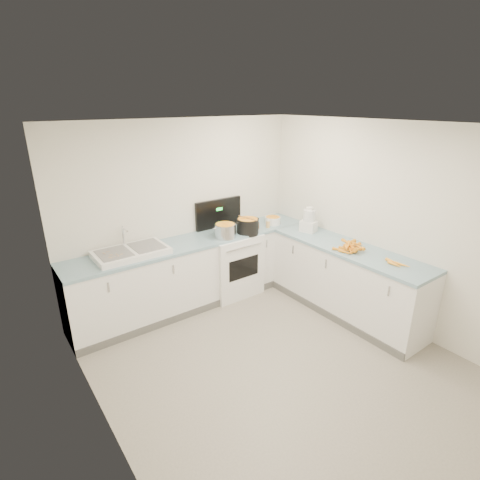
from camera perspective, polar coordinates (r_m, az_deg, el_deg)
floor at (r=4.33m, az=5.70°, el=-18.27°), size 3.50×4.00×0.00m
ceiling at (r=3.38m, az=7.24°, el=16.92°), size 3.50×4.00×0.00m
wall_back at (r=5.23m, az=-8.53°, el=4.16°), size 3.50×0.00×2.50m
wall_left at (r=2.92m, az=-20.52°, el=-10.84°), size 0.00×4.00×2.50m
wall_right at (r=4.97m, az=21.50°, el=2.04°), size 0.00×4.00×2.50m
counter_back at (r=5.26m, az=-6.54°, el=-4.75°), size 3.50×0.62×0.94m
counter_right at (r=5.17m, az=15.79°, el=-5.89°), size 0.62×2.20×0.94m
stove at (r=5.51m, az=-1.50°, el=-3.35°), size 0.76×0.65×1.36m
sink at (r=4.72m, az=-16.27°, el=-1.77°), size 0.86×0.52×0.31m
steel_pot at (r=5.10m, az=-2.27°, el=1.31°), size 0.38×0.38×0.21m
black_pot at (r=5.29m, az=1.19°, el=2.10°), size 0.32×0.32×0.22m
wooden_spoon at (r=5.26m, az=1.20°, el=3.35°), size 0.08×0.34×0.01m
mixing_bowl at (r=5.70m, az=5.00°, el=3.00°), size 0.30×0.30×0.11m
extract_bottle at (r=5.46m, az=2.74°, el=2.21°), size 0.04×0.04×0.10m
spice_jar at (r=5.53m, az=4.28°, el=2.41°), size 0.06×0.06×0.10m
food_processor at (r=5.40m, az=10.44°, el=2.84°), size 0.23×0.26×0.36m
carrot_pile at (r=4.89m, az=16.57°, el=-1.04°), size 0.43×0.36×0.09m
peeled_carrots at (r=4.63m, az=22.72°, el=-3.31°), size 0.13×0.29×0.04m
peelings at (r=4.60m, az=-19.00°, el=-2.17°), size 0.19×0.25×0.01m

